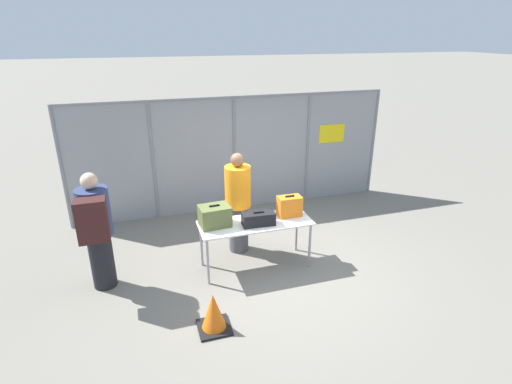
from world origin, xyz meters
TOP-DOWN VIEW (x-y plane):
  - ground_plane at (0.00, 0.00)m, footprint 120.00×120.00m
  - fence_section at (0.02, 2.54)m, footprint 6.67×0.07m
  - inspection_table at (-0.28, 0.16)m, footprint 1.78×0.67m
  - suitcase_olive at (-0.91, 0.25)m, footprint 0.48×0.37m
  - suitcase_black at (-0.26, 0.07)m, footprint 0.51×0.25m
  - suitcase_orange at (0.32, 0.24)m, footprint 0.38×0.23m
  - traveler_hooded at (-2.61, 0.26)m, footprint 0.45×0.69m
  - security_worker_near at (-0.40, 0.76)m, footprint 0.44×0.44m
  - utility_trailer at (1.65, 4.46)m, footprint 4.43×2.06m
  - traffic_cone at (-1.23, -1.10)m, footprint 0.42×0.42m

SIDE VIEW (x-z plane):
  - ground_plane at x=0.00m, z-range 0.00..0.00m
  - traffic_cone at x=-1.23m, z-range -0.02..0.50m
  - utility_trailer at x=1.65m, z-range 0.06..0.68m
  - inspection_table at x=-0.28m, z-range 0.33..1.12m
  - suitcase_black at x=-0.26m, z-range 0.78..1.01m
  - security_worker_near at x=-0.40m, z-range 0.03..1.79m
  - suitcase_olive at x=-0.91m, z-range 0.78..1.12m
  - suitcase_orange at x=0.32m, z-range 0.78..1.13m
  - traveler_hooded at x=-2.61m, z-range 0.09..1.89m
  - fence_section at x=0.02m, z-range 0.05..2.45m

